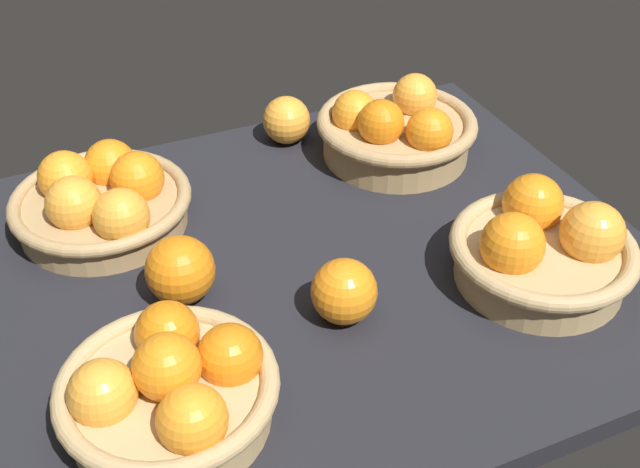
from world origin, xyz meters
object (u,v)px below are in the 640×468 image
Objects in this scene: basket_far_left at (102,200)px; basket_near_right at (543,248)px; loose_orange_side_gap at (286,120)px; loose_orange_back_gap at (344,291)px; basket_near_left at (170,389)px; loose_orange_front_gap at (180,270)px; basket_far_right at (396,129)px.

basket_near_right is (47.07, -32.53, 0.45)cm from basket_far_left.
loose_orange_side_gap is (30.64, 10.57, -0.24)cm from basket_far_left.
basket_near_right is 25.45cm from loose_orange_back_gap.
basket_near_left reaches higher than basket_near_right.
loose_orange_front_gap is 19.65cm from loose_orange_back_gap.
loose_orange_back_gap is (22.26, 6.69, -0.46)cm from basket_near_left.
basket_near_left is 3.03× the size of loose_orange_side_gap.
basket_far_left reaches higher than loose_orange_side_gap.
basket_near_right reaches higher than loose_orange_front_gap.
basket_near_right is at bearing -69.14° from loose_orange_side_gap.
basket_near_left is at bearing -108.66° from loose_orange_front_gap.
loose_orange_front_gap is at bearing -73.36° from basket_far_left.
basket_near_left is at bearing -90.71° from basket_far_left.
basket_far_right is 3.11× the size of loose_orange_back_gap.
basket_near_right is 3.07× the size of loose_orange_side_gap.
basket_far_right reaches higher than loose_orange_front_gap.
basket_near_left is at bearing -163.27° from loose_orange_back_gap.
basket_near_left is 2.89× the size of loose_orange_back_gap.
basket_far_right is at bearing 95.07° from basket_near_right.
basket_far_left is 1.06× the size of basket_near_right.
basket_near_left reaches higher than loose_orange_front_gap.
basket_near_left is 18.66cm from loose_orange_front_gap.
basket_far_right is 37.01cm from loose_orange_back_gap.
basket_far_left is 1.07× the size of basket_near_left.
basket_near_left is at bearing -140.98° from basket_far_right.
loose_orange_side_gap is (31.09, 46.73, -0.64)cm from basket_near_left.
loose_orange_front_gap is 1.13× the size of loose_orange_side_gap.
basket_far_right is 44.18cm from basket_far_left.
basket_far_left is at bearing 145.35° from basket_near_right.
basket_near_left is 0.99× the size of basket_near_right.
basket_near_left reaches higher than loose_orange_back_gap.
loose_orange_side_gap is at bearing 77.56° from loose_orange_back_gap.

